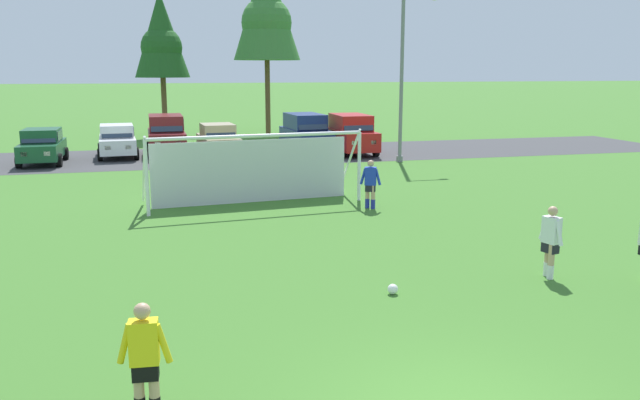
% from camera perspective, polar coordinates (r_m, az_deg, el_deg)
% --- Properties ---
extents(ground_plane, '(400.00, 400.00, 0.00)m').
position_cam_1_polar(ground_plane, '(23.03, -4.47, -0.07)').
color(ground_plane, '#3D7028').
extents(parking_lot_strip, '(52.00, 8.40, 0.01)m').
position_cam_1_polar(parking_lot_strip, '(35.38, -7.97, 3.93)').
color(parking_lot_strip, '#3D3D3F').
rests_on(parking_lot_strip, ground).
extents(soccer_ball, '(0.22, 0.22, 0.22)m').
position_cam_1_polar(soccer_ball, '(13.63, 6.47, -7.85)').
color(soccer_ball, white).
rests_on(soccer_ball, ground).
extents(soccer_goal, '(7.57, 2.66, 2.57)m').
position_cam_1_polar(soccer_goal, '(22.44, -5.93, 2.95)').
color(soccer_goal, white).
rests_on(soccer_goal, ground).
extents(referee, '(0.73, 0.27, 1.64)m').
position_cam_1_polar(referee, '(9.06, -15.23, -13.65)').
color(referee, tan).
rests_on(referee, ground).
extents(player_striker_near, '(0.33, 0.75, 1.64)m').
position_cam_1_polar(player_striker_near, '(15.30, 19.74, -3.52)').
color(player_striker_near, tan).
rests_on(player_striker_near, ground).
extents(player_defender_far, '(0.67, 0.44, 1.64)m').
position_cam_1_polar(player_defender_far, '(21.64, 4.49, 1.40)').
color(player_defender_far, tan).
rests_on(player_defender_far, ground).
extents(parked_car_slot_far_left, '(2.07, 4.22, 1.72)m').
position_cam_1_polar(parked_car_slot_far_left, '(34.74, -23.37, 4.41)').
color(parked_car_slot_far_left, '#194C2D').
rests_on(parked_car_slot_far_left, ground).
extents(parked_car_slot_left, '(2.25, 4.31, 1.72)m').
position_cam_1_polar(parked_car_slot_left, '(35.97, -17.50, 5.03)').
color(parked_car_slot_left, silver).
rests_on(parked_car_slot_left, ground).
extents(parked_car_slot_center_left, '(2.19, 4.63, 2.16)m').
position_cam_1_polar(parked_car_slot_center_left, '(36.19, -13.45, 5.66)').
color(parked_car_slot_center_left, maroon).
rests_on(parked_car_slot_center_left, ground).
extents(parked_car_slot_center, '(2.27, 4.32, 1.72)m').
position_cam_1_polar(parked_car_slot_center, '(35.22, -8.99, 5.29)').
color(parked_car_slot_center, tan).
rests_on(parked_car_slot_center, ground).
extents(parked_car_slot_center_right, '(2.37, 4.72, 2.16)m').
position_cam_1_polar(parked_car_slot_center_right, '(36.27, -1.27, 5.98)').
color(parked_car_slot_center_right, navy).
rests_on(parked_car_slot_center_right, ground).
extents(parked_car_slot_right, '(2.16, 4.61, 2.16)m').
position_cam_1_polar(parked_car_slot_right, '(35.73, 2.78, 5.89)').
color(parked_car_slot_right, red).
rests_on(parked_car_slot_right, ground).
extents(tree_left_edge, '(3.65, 3.65, 9.73)m').
position_cam_1_polar(tree_left_edge, '(45.63, -13.89, 13.81)').
color(tree_left_edge, brown).
rests_on(tree_left_edge, ground).
extents(tree_mid_left, '(4.71, 4.71, 12.56)m').
position_cam_1_polar(tree_mid_left, '(46.95, -4.78, 16.41)').
color(tree_mid_left, brown).
rests_on(tree_mid_left, ground).
extents(street_lamp, '(2.00, 0.32, 8.18)m').
position_cam_1_polar(street_lamp, '(32.66, 7.51, 10.76)').
color(street_lamp, slate).
rests_on(street_lamp, ground).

